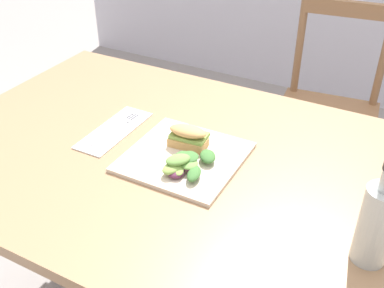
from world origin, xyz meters
The scene contains 8 objects.
dining_table centered at (-0.14, -0.05, 0.62)m, with size 1.34×0.86×0.74m.
chair_wooden_far centered at (0.01, 0.89, 0.45)m, with size 0.44×0.44×0.87m.
plate_lunch centered at (-0.15, -0.05, 0.74)m, with size 0.27×0.27×0.01m, color beige.
sandwich_half_front centered at (-0.16, -0.01, 0.78)m, with size 0.10×0.07×0.06m.
salad_mixed_greens centered at (-0.12, -0.10, 0.77)m, with size 0.11×0.15×0.04m.
napkin_folded centered at (-0.38, -0.02, 0.74)m, with size 0.09×0.25×0.00m, color white.
fork_on_napkin centered at (-0.38, -0.01, 0.75)m, with size 0.04×0.19×0.00m.
bottle_cold_brew centered at (0.31, -0.17, 0.82)m, with size 0.07×0.07×0.22m.
Camera 1 is at (0.31, -0.87, 1.41)m, focal length 43.63 mm.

